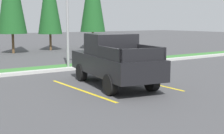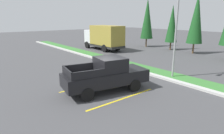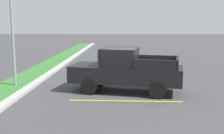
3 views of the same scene
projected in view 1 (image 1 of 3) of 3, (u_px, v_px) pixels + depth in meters
ground_plane at (115, 87)px, 13.08m from camera, size 120.00×120.00×0.00m
parking_line_near at (81, 90)px, 12.41m from camera, size 0.12×4.80×0.01m
parking_line_far at (143, 81)px, 14.17m from camera, size 0.12×4.80×0.01m
curb_strip at (60, 70)px, 17.14m from camera, size 56.00×0.40×0.15m
grass_median at (51, 68)px, 18.04m from camera, size 56.00×1.80×0.06m
pickup_truck_main at (113, 60)px, 13.19m from camera, size 2.81×5.48×2.10m
street_light at (69, 4)px, 17.79m from camera, size 0.24×1.49×6.04m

